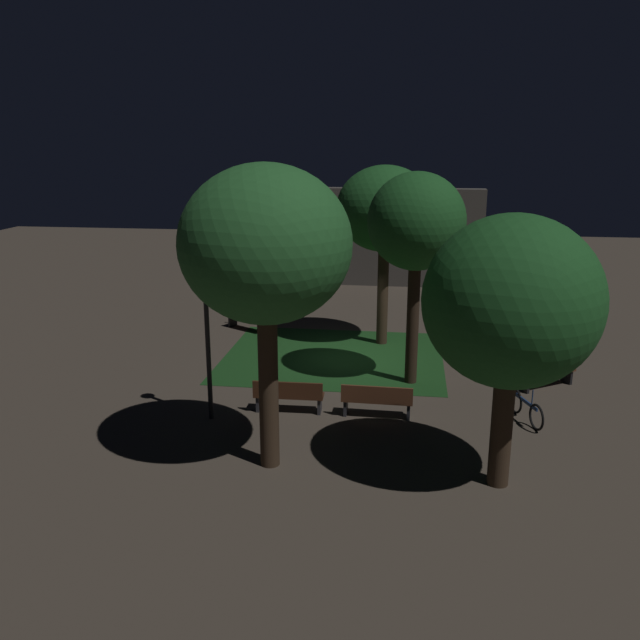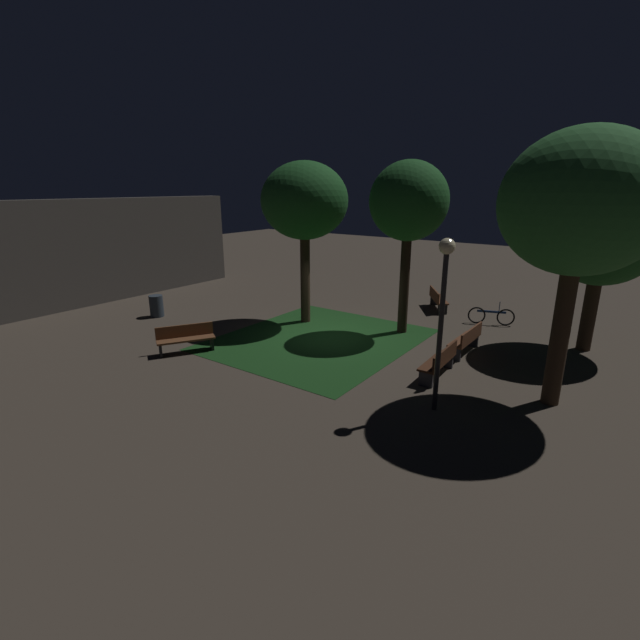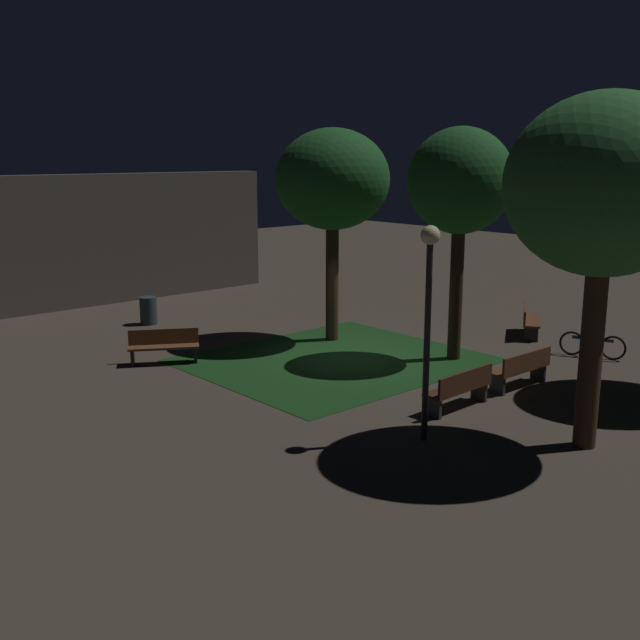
{
  "view_description": "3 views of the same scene",
  "coord_description": "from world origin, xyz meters",
  "px_view_note": "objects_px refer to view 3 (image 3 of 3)",
  "views": [
    {
      "loc": [
        1.8,
        -19.86,
        6.8
      ],
      "look_at": [
        -1.06,
        1.06,
        1.0
      ],
      "focal_mm": 36.79,
      "sensor_mm": 36.0,
      "label": 1
    },
    {
      "loc": [
        -12.54,
        -8.48,
        5.15
      ],
      "look_at": [
        -0.52,
        0.17,
        0.73
      ],
      "focal_mm": 25.23,
      "sensor_mm": 36.0,
      "label": 2
    },
    {
      "loc": [
        -13.46,
        -13.79,
        5.34
      ],
      "look_at": [
        -0.65,
        0.65,
        1.04
      ],
      "focal_mm": 42.13,
      "sensor_mm": 36.0,
      "label": 3
    }
  ],
  "objects_px": {
    "bench_back_row": "(529,320)",
    "lamp_post_near_wall": "(428,295)",
    "tree_lawn_side": "(333,181)",
    "tree_back_left": "(604,188)",
    "bicycle": "(592,345)",
    "bench_front_right": "(164,345)",
    "bench_lawn_edge": "(460,388)",
    "bench_by_lamp": "(522,368)",
    "tree_tall_center": "(460,183)",
    "trash_bin": "(148,311)"
  },
  "relations": [
    {
      "from": "bench_back_row",
      "to": "tree_lawn_side",
      "type": "xyz_separation_m",
      "value": [
        -4.78,
        3.51,
        4.1
      ]
    },
    {
      "from": "tree_back_left",
      "to": "tree_tall_center",
      "type": "bearing_deg",
      "value": 61.19
    },
    {
      "from": "bench_by_lamp",
      "to": "bench_back_row",
      "type": "distance_m",
      "value": 5.41
    },
    {
      "from": "bench_back_row",
      "to": "bench_by_lamp",
      "type": "bearing_deg",
      "value": -148.59
    },
    {
      "from": "tree_lawn_side",
      "to": "lamp_post_near_wall",
      "type": "distance_m",
      "value": 8.21
    },
    {
      "from": "bench_lawn_edge",
      "to": "bench_by_lamp",
      "type": "distance_m",
      "value": 2.27
    },
    {
      "from": "lamp_post_near_wall",
      "to": "bicycle",
      "type": "relative_size",
      "value": 2.49
    },
    {
      "from": "bench_back_row",
      "to": "lamp_post_near_wall",
      "type": "xyz_separation_m",
      "value": [
        -8.77,
        -3.44,
        2.33
      ]
    },
    {
      "from": "bench_by_lamp",
      "to": "trash_bin",
      "type": "bearing_deg",
      "value": 105.1
    },
    {
      "from": "lamp_post_near_wall",
      "to": "bicycle",
      "type": "distance_m",
      "value": 8.28
    },
    {
      "from": "tree_tall_center",
      "to": "trash_bin",
      "type": "relative_size",
      "value": 6.81
    },
    {
      "from": "bench_back_row",
      "to": "bench_front_right",
      "type": "bearing_deg",
      "value": 154.88
    },
    {
      "from": "bench_by_lamp",
      "to": "trash_bin",
      "type": "height_order",
      "value": "trash_bin"
    },
    {
      "from": "bench_back_row",
      "to": "bicycle",
      "type": "bearing_deg",
      "value": -109.79
    },
    {
      "from": "bench_lawn_edge",
      "to": "bench_back_row",
      "type": "relative_size",
      "value": 1.02
    },
    {
      "from": "tree_lawn_side",
      "to": "tree_back_left",
      "type": "bearing_deg",
      "value": -102.31
    },
    {
      "from": "trash_bin",
      "to": "tree_tall_center",
      "type": "bearing_deg",
      "value": -66.19
    },
    {
      "from": "bench_lawn_edge",
      "to": "trash_bin",
      "type": "distance_m",
      "value": 11.76
    },
    {
      "from": "lamp_post_near_wall",
      "to": "trash_bin",
      "type": "height_order",
      "value": "lamp_post_near_wall"
    },
    {
      "from": "bench_by_lamp",
      "to": "tree_lawn_side",
      "type": "bearing_deg",
      "value": 91.49
    },
    {
      "from": "bench_by_lamp",
      "to": "tree_back_left",
      "type": "xyz_separation_m",
      "value": [
        -2.16,
        -2.82,
        4.28
      ]
    },
    {
      "from": "lamp_post_near_wall",
      "to": "tree_tall_center",
      "type": "bearing_deg",
      "value": 33.22
    },
    {
      "from": "bench_by_lamp",
      "to": "trash_bin",
      "type": "xyz_separation_m",
      "value": [
        -3.16,
        11.73,
        -0.04
      ]
    },
    {
      "from": "bench_front_right",
      "to": "bench_back_row",
      "type": "bearing_deg",
      "value": -25.12
    },
    {
      "from": "bench_front_right",
      "to": "tree_lawn_side",
      "type": "height_order",
      "value": "tree_lawn_side"
    },
    {
      "from": "tree_lawn_side",
      "to": "trash_bin",
      "type": "height_order",
      "value": "tree_lawn_side"
    },
    {
      "from": "bench_by_lamp",
      "to": "bench_back_row",
      "type": "bearing_deg",
      "value": 31.41
    },
    {
      "from": "tree_back_left",
      "to": "bicycle",
      "type": "xyz_separation_m",
      "value": [
        5.86,
        3.08,
        -4.42
      ]
    },
    {
      "from": "tree_back_left",
      "to": "bench_back_row",
      "type": "bearing_deg",
      "value": 39.75
    },
    {
      "from": "lamp_post_near_wall",
      "to": "bicycle",
      "type": "height_order",
      "value": "lamp_post_near_wall"
    },
    {
      "from": "tree_lawn_side",
      "to": "tree_back_left",
      "type": "height_order",
      "value": "tree_back_left"
    },
    {
      "from": "tree_tall_center",
      "to": "trash_bin",
      "type": "distance_m",
      "value": 10.76
    },
    {
      "from": "bench_front_right",
      "to": "trash_bin",
      "type": "xyz_separation_m",
      "value": [
        1.96,
        4.34,
        -0.04
      ]
    },
    {
      "from": "bench_back_row",
      "to": "bicycle",
      "type": "height_order",
      "value": "bicycle"
    },
    {
      "from": "bench_lawn_edge",
      "to": "bench_by_lamp",
      "type": "height_order",
      "value": "same"
    },
    {
      "from": "bench_front_right",
      "to": "bicycle",
      "type": "relative_size",
      "value": 1.09
    },
    {
      "from": "tree_lawn_side",
      "to": "tree_back_left",
      "type": "distance_m",
      "value": 9.37
    },
    {
      "from": "tree_back_left",
      "to": "trash_bin",
      "type": "height_order",
      "value": "tree_back_left"
    },
    {
      "from": "tree_lawn_side",
      "to": "tree_tall_center",
      "type": "xyz_separation_m",
      "value": [
        1.01,
        -3.69,
        0.02
      ]
    },
    {
      "from": "bench_front_right",
      "to": "bench_by_lamp",
      "type": "bearing_deg",
      "value": -55.26
    },
    {
      "from": "bench_front_right",
      "to": "trash_bin",
      "type": "relative_size",
      "value": 2.03
    },
    {
      "from": "bench_lawn_edge",
      "to": "bench_back_row",
      "type": "distance_m",
      "value": 7.44
    },
    {
      "from": "bench_front_right",
      "to": "trash_bin",
      "type": "distance_m",
      "value": 4.77
    },
    {
      "from": "bench_back_row",
      "to": "bench_front_right",
      "type": "xyz_separation_m",
      "value": [
        -9.74,
        4.57,
        0.0
      ]
    },
    {
      "from": "bench_by_lamp",
      "to": "bicycle",
      "type": "distance_m",
      "value": 3.71
    },
    {
      "from": "trash_bin",
      "to": "bench_by_lamp",
      "type": "bearing_deg",
      "value": -74.9
    },
    {
      "from": "bench_back_row",
      "to": "lamp_post_near_wall",
      "type": "relative_size",
      "value": 0.43
    },
    {
      "from": "tree_tall_center",
      "to": "bench_front_right",
      "type": "bearing_deg",
      "value": 141.55
    },
    {
      "from": "bench_by_lamp",
      "to": "tree_tall_center",
      "type": "relative_size",
      "value": 0.3
    },
    {
      "from": "bench_by_lamp",
      "to": "lamp_post_near_wall",
      "type": "relative_size",
      "value": 0.44
    }
  ]
}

